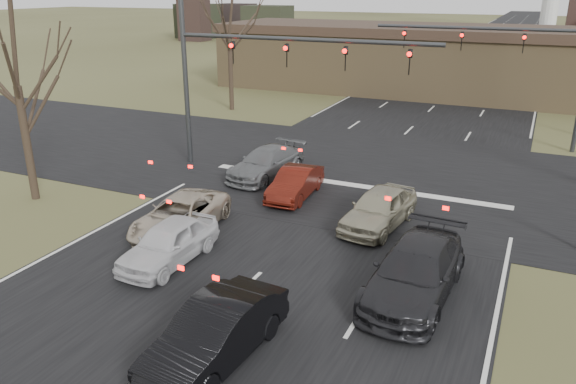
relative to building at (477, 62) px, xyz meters
name	(u,v)px	position (x,y,z in m)	size (l,w,h in m)	color
ground	(185,346)	(-2.00, -38.00, -2.67)	(360.00, 360.00, 0.00)	#484726
road_main	(480,62)	(-2.00, 22.00, -2.66)	(14.00, 300.00, 0.02)	black
road_cross	(365,172)	(-2.00, -23.00, -2.65)	(200.00, 14.00, 0.02)	black
building	(477,62)	(0.00, 0.00, 0.00)	(42.40, 10.40, 5.30)	olive
mast_arm_near	(245,63)	(-7.23, -25.00, 2.41)	(12.12, 0.24, 8.00)	#383A3D
mast_arm_far	(529,53)	(4.18, -15.00, 2.35)	(11.12, 0.24, 8.00)	#383A3D
tree_left_near	(9,36)	(-13.50, -32.00, 3.90)	(5.10, 5.10, 8.50)	black
tree_left_far	(228,1)	(-15.00, -13.00, 4.68)	(5.70, 5.70, 9.50)	black
car_silver_suv	(180,216)	(-6.00, -32.34, -2.02)	(2.13, 4.61, 1.28)	#C3B59E
car_white_sedan	(169,242)	(-5.00, -34.41, -1.99)	(1.60, 3.98, 1.36)	silver
car_black_hatch	(216,333)	(-1.01, -38.11, -1.94)	(1.53, 4.39, 1.45)	black
car_charcoal_sedan	(415,272)	(2.57, -33.27, -1.91)	(2.12, 5.22, 1.51)	black
car_grey_ahead	(266,163)	(-6.00, -25.50, -1.99)	(1.89, 4.65, 1.35)	slate
car_red_ahead	(295,183)	(-3.70, -27.39, -2.04)	(1.32, 3.78, 1.25)	#4C120A
car_silver_ahead	(379,208)	(0.30, -28.93, -1.95)	(1.70, 4.22, 1.44)	#A8A287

